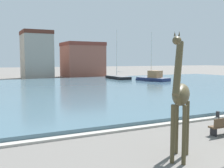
% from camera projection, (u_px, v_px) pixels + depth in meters
% --- Properties ---
extents(harbor_water, '(83.67, 40.16, 0.32)m').
position_uv_depth(harbor_water, '(66.00, 89.00, 34.19)').
color(harbor_water, '#476675').
rests_on(harbor_water, ground).
extents(quay_edge_coping, '(83.67, 0.50, 0.12)m').
position_uv_depth(quay_edge_coping, '(165.00, 124.00, 16.07)').
color(quay_edge_coping, '#ADA89E').
rests_on(quay_edge_coping, ground).
extents(giraffe_statue, '(2.30, 2.17, 4.84)m').
position_uv_depth(giraffe_statue, '(180.00, 97.00, 10.24)').
color(giraffe_statue, '#4C4228').
rests_on(giraffe_statue, ground).
extents(sailboat_black, '(2.40, 7.98, 9.71)m').
position_uv_depth(sailboat_black, '(116.00, 78.00, 51.93)').
color(sailboat_black, black).
rests_on(sailboat_black, ground).
extents(sailboat_navy, '(3.94, 7.00, 8.66)m').
position_uv_depth(sailboat_navy, '(151.00, 79.00, 46.61)').
color(sailboat_navy, navy).
rests_on(sailboat_navy, ground).
extents(mooring_bollard, '(0.24, 0.24, 0.50)m').
position_uv_depth(mooring_bollard, '(218.00, 115.00, 17.80)').
color(mooring_bollard, '#232326').
rests_on(mooring_bollard, ground).
extents(townhouse_narrow_midrow, '(6.02, 7.00, 10.07)m').
position_uv_depth(townhouse_narrow_midrow, '(37.00, 55.00, 56.93)').
color(townhouse_narrow_midrow, gray).
rests_on(townhouse_narrow_midrow, ground).
extents(townhouse_end_terrace, '(8.85, 7.81, 7.98)m').
position_uv_depth(townhouse_end_terrace, '(83.00, 60.00, 62.16)').
color(townhouse_end_terrace, '#8E5142').
rests_on(townhouse_end_terrace, ground).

